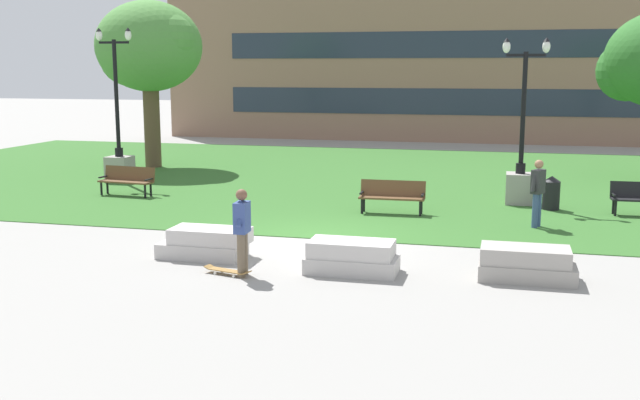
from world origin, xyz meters
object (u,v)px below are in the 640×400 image
object	(u,v)px
person_skateboarder	(242,227)
concrete_block_center	(206,243)
person_bystander_near_lawn	(538,189)
concrete_block_left	(352,257)
lamp_post_left	(520,171)
concrete_block_right	(526,264)
park_bench_far_left	(127,179)
skateboard	(228,271)
lamp_post_center	(119,152)
park_bench_near_right	(392,195)
trash_bin	(551,193)

from	to	relation	value
person_skateboarder	concrete_block_center	bearing A→B (deg)	136.82
concrete_block_center	person_bystander_near_lawn	bearing A→B (deg)	34.84
concrete_block_left	person_skateboarder	distance (m)	2.24
lamp_post_left	person_skateboarder	bearing A→B (deg)	-119.61
concrete_block_left	concrete_block_right	bearing A→B (deg)	4.96
park_bench_far_left	person_bystander_near_lawn	distance (m)	12.49
concrete_block_right	skateboard	distance (m)	5.74
skateboard	concrete_block_left	bearing A→B (deg)	18.40
person_skateboarder	concrete_block_left	bearing A→B (deg)	20.70
concrete_block_left	lamp_post_center	xyz separation A→B (m)	(-10.33, 9.60, 0.78)
concrete_block_right	skateboard	xyz separation A→B (m)	(-5.64, -1.06, -0.22)
park_bench_near_right	concrete_block_center	bearing A→B (deg)	-118.48
skateboard	park_bench_far_left	xyz separation A→B (m)	(-6.36, 7.85, 0.45)
concrete_block_right	park_bench_far_left	bearing A→B (deg)	150.49
concrete_block_left	park_bench_near_right	bearing A→B (deg)	91.22
concrete_block_left	trash_bin	size ratio (longest dim) A/B	1.87
person_skateboarder	lamp_post_center	bearing A→B (deg)	128.80
lamp_post_left	lamp_post_center	size ratio (longest dim) A/B	0.91
person_skateboarder	park_bench_near_right	bearing A→B (deg)	74.91
skateboard	park_bench_near_right	xyz separation A→B (m)	(2.18, 6.94, 0.45)
skateboard	lamp_post_center	world-z (taller)	lamp_post_center
park_bench_near_right	lamp_post_center	xyz separation A→B (m)	(-10.19, 3.43, 0.55)
park_bench_near_right	lamp_post_center	size ratio (longest dim) A/B	0.34
park_bench_near_right	lamp_post_left	distance (m)	4.21
park_bench_near_right	park_bench_far_left	distance (m)	8.58
concrete_block_left	person_skateboarder	world-z (taller)	person_skateboarder
lamp_post_center	concrete_block_right	bearing A→B (deg)	-34.30
person_bystander_near_lawn	park_bench_far_left	bearing A→B (deg)	171.55
trash_bin	park_bench_near_right	bearing A→B (deg)	-159.00
concrete_block_right	person_bystander_near_lawn	size ratio (longest dim) A/B	1.05
person_bystander_near_lawn	lamp_post_center	bearing A→B (deg)	162.71
concrete_block_center	lamp_post_center	bearing A→B (deg)	127.61
concrete_block_left	person_skateboarder	size ratio (longest dim) A/B	1.05
park_bench_near_right	person_bystander_near_lawn	distance (m)	3.94
concrete_block_right	lamp_post_left	size ratio (longest dim) A/B	0.37
lamp_post_center	trash_bin	bearing A→B (deg)	-7.02
concrete_block_center	skateboard	world-z (taller)	concrete_block_center
skateboard	person_bystander_near_lawn	bearing A→B (deg)	45.12
skateboard	lamp_post_left	bearing A→B (deg)	59.00
lamp_post_center	skateboard	bearing A→B (deg)	-52.30
park_bench_near_right	person_bystander_near_lawn	world-z (taller)	person_bystander_near_lawn
trash_bin	lamp_post_center	bearing A→B (deg)	172.98
concrete_block_center	lamp_post_left	world-z (taller)	lamp_post_left
park_bench_near_right	person_bystander_near_lawn	size ratio (longest dim) A/B	1.06
person_skateboarder	lamp_post_left	world-z (taller)	lamp_post_left
park_bench_far_left	lamp_post_center	size ratio (longest dim) A/B	0.35
park_bench_near_right	concrete_block_left	bearing A→B (deg)	-88.78
skateboard	lamp_post_left	distance (m)	10.94
person_skateboarder	skateboard	xyz separation A→B (m)	(-0.31, -0.01, -0.88)
concrete_block_left	concrete_block_center	bearing A→B (deg)	172.63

